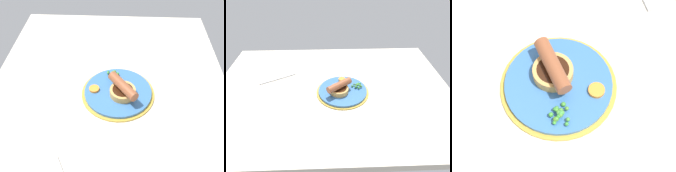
{
  "view_description": "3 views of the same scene",
  "coord_description": "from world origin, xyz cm",
  "views": [
    {
      "loc": [
        51.64,
        3.65,
        62.15
      ],
      "look_at": [
        -4.25,
        1.03,
        6.83
      ],
      "focal_mm": 40.0,
      "sensor_mm": 36.0,
      "label": 1
    },
    {
      "loc": [
        -0.46,
        73.58,
        60.06
      ],
      "look_at": [
        -3.03,
        2.98,
        6.66
      ],
      "focal_mm": 32.0,
      "sensor_mm": 36.0,
      "label": 2
    },
    {
      "loc": [
        -39.21,
        -6.27,
        69.98
      ],
      "look_at": [
        -6.35,
        1.43,
        6.88
      ],
      "focal_mm": 60.0,
      "sensor_mm": 36.0,
      "label": 3
    }
  ],
  "objects": [
    {
      "name": "pea_pile",
      "position": [
        -11.56,
        1.15,
        5.46
      ],
      "size": [
        5.01,
        4.24,
        1.93
      ],
      "color": "#428B36",
      "rests_on": "dinner_plate"
    },
    {
      "name": "dinner_plate",
      "position": [
        -4.67,
        2.97,
        3.57
      ],
      "size": [
        23.58,
        23.58,
        1.4
      ],
      "color": "#B79333",
      "rests_on": "dining_table"
    },
    {
      "name": "carrot_slice_1",
      "position": [
        -4.73,
        -4.76,
        4.8
      ],
      "size": [
        4.49,
        4.49,
        0.8
      ],
      "primitive_type": "cylinder",
      "rotation": [
        0.0,
        0.0,
        2.59
      ],
      "color": "orange",
      "rests_on": "dinner_plate"
    },
    {
      "name": "sausage_pudding",
      "position": [
        -3.07,
        4.46,
        6.65
      ],
      "size": [
        11.36,
        9.6,
        5.3
      ],
      "rotation": [
        0.0,
        0.0,
        0.65
      ],
      "color": "tan",
      "rests_on": "dinner_plate"
    },
    {
      "name": "dining_table",
      "position": [
        0.0,
        0.0,
        1.5
      ],
      "size": [
        110.0,
        80.0,
        3.0
      ],
      "primitive_type": "cube",
      "color": "beige",
      "rests_on": "ground"
    }
  ]
}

